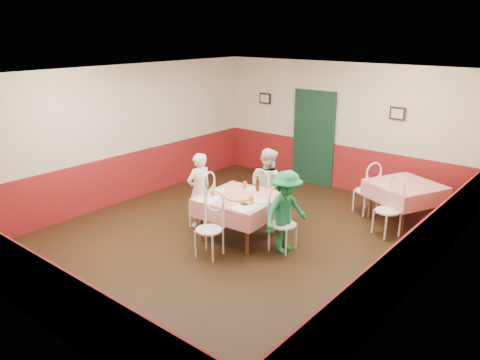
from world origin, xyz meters
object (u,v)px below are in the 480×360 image
Objects in this scene: chair_far at (266,199)px; chair_second_a at (366,191)px; beer_bottle at (258,184)px; diner_left at (199,190)px; diner_far at (268,185)px; pizza at (238,197)px; wallet at (245,204)px; glass_a at (213,192)px; main_table at (240,217)px; glass_b at (252,201)px; chair_right at (283,225)px; glass_c at (245,185)px; chair_second_b at (387,211)px; diner_right at (286,212)px; second_table at (403,203)px; chair_left at (202,203)px; chair_near at (209,230)px.

chair_far and chair_second_a have the same top height.
diner_left is (-0.96, -0.47, -0.19)m from beer_bottle.
pizza is at bearing 104.82° from diner_far.
glass_a is at bearing 177.20° from wallet.
diner_far is (-0.07, 0.90, 0.33)m from main_table.
beer_bottle is at bearing 119.32° from glass_b.
glass_b is 0.53× the size of beer_bottle.
glass_c is at bearing 69.71° from chair_right.
diner_left reaches higher than glass_b.
diner_left is at bearing 59.00° from diner_far.
chair_right and chair_second_b have the same top height.
diner_right is at bearing -96.82° from chair_second_b.
main_table is 0.87× the size of diner_far.
second_table is at bearing 141.73° from diner_left.
chair_second_b reaches higher than pizza.
diner_left is at bearing -175.55° from main_table.
chair_far is 6.94× the size of glass_b.
diner_right is at bearing 86.66° from chair_left.
chair_right is 2.42m from chair_second_a.
second_table is at bearing 50.22° from glass_a.
chair_second_b is at bearing 41.92° from main_table.
chair_second_a reaches higher than glass_c.
chair_left is 1.00× the size of chair_second_b.
chair_far is 1.00× the size of chair_second_b.
diner_far is 1.03× the size of diner_right.
chair_left is 0.64× the size of diner_far.
chair_second_a reaches higher than pizza.
diner_far is at bearing -132.75° from chair_second_b.
chair_far is 7.17× the size of glass_c.
diner_far is (-1.98, -1.57, 0.33)m from second_table.
beer_bottle is at bearing 57.12° from glass_a.
glass_a is 0.81m from beer_bottle.
chair_right is 0.64m from glass_b.
chair_near is 1.00× the size of chair_second_a.
glass_a is 1.22m from diner_far.
wallet is at bearing 108.15° from chair_far.
glass_a reaches higher than chair_right.
chair_second_b is 6.94× the size of glass_b.
diner_left reaches higher than diner_right.
main_table is 3.12m from second_table.
glass_a is (-0.31, -1.13, 0.38)m from chair_far.
chair_far is 1.95× the size of pizza.
chair_right is at bearing 27.99° from glass_b.
beer_bottle reaches higher than chair_second_b.
diner_right is at bearing 24.90° from wallet.
chair_near is 1.00× the size of chair_second_b.
chair_left is 3.67× the size of beer_bottle.
second_table is at bearing -141.39° from chair_far.
pizza is (-1.14, -2.53, 0.33)m from chair_second_a.
pizza is at bearing -64.12° from glass_c.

